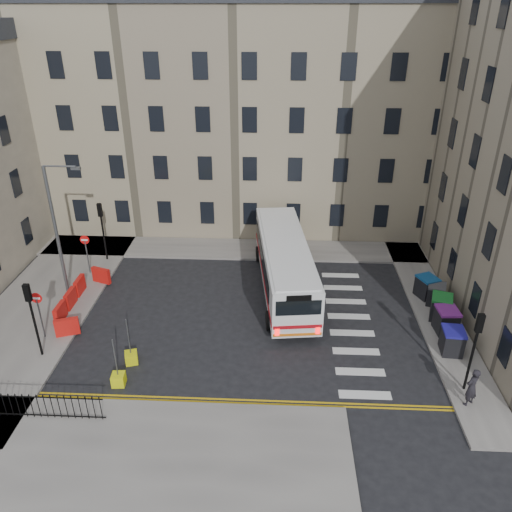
# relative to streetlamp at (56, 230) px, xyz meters

# --- Properties ---
(ground) EXTENTS (120.00, 120.00, 0.00)m
(ground) POSITION_rel_streetlamp_xyz_m (13.00, -2.00, -4.34)
(ground) COLOR black
(ground) RESTS_ON ground
(pavement_north) EXTENTS (36.00, 3.20, 0.15)m
(pavement_north) POSITION_rel_streetlamp_xyz_m (7.00, 6.60, -4.26)
(pavement_north) COLOR slate
(pavement_north) RESTS_ON ground
(pavement_east) EXTENTS (2.40, 26.00, 0.15)m
(pavement_east) POSITION_rel_streetlamp_xyz_m (22.00, 2.00, -4.26)
(pavement_east) COLOR slate
(pavement_east) RESTS_ON ground
(pavement_west) EXTENTS (6.00, 22.00, 0.15)m
(pavement_west) POSITION_rel_streetlamp_xyz_m (-1.00, -1.00, -4.26)
(pavement_west) COLOR slate
(pavement_west) RESTS_ON ground
(pavement_sw) EXTENTS (20.00, 6.00, 0.15)m
(pavement_sw) POSITION_rel_streetlamp_xyz_m (6.00, -12.00, -4.26)
(pavement_sw) COLOR slate
(pavement_sw) RESTS_ON ground
(terrace_north) EXTENTS (38.30, 10.80, 17.20)m
(terrace_north) POSITION_rel_streetlamp_xyz_m (6.00, 13.50, 4.28)
(terrace_north) COLOR gray
(terrace_north) RESTS_ON ground
(traffic_light_east) EXTENTS (0.28, 0.22, 4.10)m
(traffic_light_east) POSITION_rel_streetlamp_xyz_m (21.60, -7.50, -1.47)
(traffic_light_east) COLOR black
(traffic_light_east) RESTS_ON pavement_east
(traffic_light_nw) EXTENTS (0.28, 0.22, 4.10)m
(traffic_light_nw) POSITION_rel_streetlamp_xyz_m (1.00, 4.50, -1.47)
(traffic_light_nw) COLOR black
(traffic_light_nw) RESTS_ON pavement_west
(traffic_light_sw) EXTENTS (0.28, 0.22, 4.10)m
(traffic_light_sw) POSITION_rel_streetlamp_xyz_m (1.00, -6.00, -1.47)
(traffic_light_sw) COLOR black
(traffic_light_sw) RESTS_ON pavement_west
(streetlamp) EXTENTS (0.50, 0.22, 8.14)m
(streetlamp) POSITION_rel_streetlamp_xyz_m (0.00, 0.00, 0.00)
(streetlamp) COLOR #595B5E
(streetlamp) RESTS_ON pavement_west
(no_entry_north) EXTENTS (0.60, 0.08, 3.00)m
(no_entry_north) POSITION_rel_streetlamp_xyz_m (0.50, 2.50, -2.26)
(no_entry_north) COLOR #595B5E
(no_entry_north) RESTS_ON pavement_west
(no_entry_south) EXTENTS (0.60, 0.08, 3.00)m
(no_entry_south) POSITION_rel_streetlamp_xyz_m (0.50, -4.50, -2.26)
(no_entry_south) COLOR #595B5E
(no_entry_south) RESTS_ON pavement_west
(roadworks_barriers) EXTENTS (1.66, 6.26, 1.00)m
(roadworks_barriers) POSITION_rel_streetlamp_xyz_m (1.16, -1.50, -3.69)
(roadworks_barriers) COLOR red
(roadworks_barriers) RESTS_ON pavement_west
(iron_railings) EXTENTS (7.80, 0.04, 1.20)m
(iron_railings) POSITION_rel_streetlamp_xyz_m (1.75, -10.20, -3.59)
(iron_railings) COLOR black
(iron_railings) RESTS_ON pavement_sw
(bus) EXTENTS (4.03, 11.92, 3.18)m
(bus) POSITION_rel_streetlamp_xyz_m (13.27, 1.29, -2.50)
(bus) COLOR silver
(bus) RESTS_ON ground
(wheelie_bin_a) EXTENTS (1.15, 1.29, 1.34)m
(wheelie_bin_a) POSITION_rel_streetlamp_xyz_m (21.76, -4.77, -3.51)
(wheelie_bin_a) COLOR black
(wheelie_bin_a) RESTS_ON pavement_east
(wheelie_bin_b) EXTENTS (1.17, 1.32, 1.38)m
(wheelie_bin_b) POSITION_rel_streetlamp_xyz_m (21.97, -2.97, -3.49)
(wheelie_bin_b) COLOR black
(wheelie_bin_b) RESTS_ON pavement_east
(wheelie_bin_c) EXTENTS (1.43, 1.54, 1.40)m
(wheelie_bin_c) POSITION_rel_streetlamp_xyz_m (22.03, -1.71, -3.48)
(wheelie_bin_c) COLOR black
(wheelie_bin_c) RESTS_ON pavement_east
(wheelie_bin_d) EXTENTS (1.29, 1.38, 1.25)m
(wheelie_bin_d) POSITION_rel_streetlamp_xyz_m (22.18, -0.16, -3.56)
(wheelie_bin_d) COLOR black
(wheelie_bin_d) RESTS_ON pavement_east
(wheelie_bin_e) EXTENTS (1.43, 1.51, 1.32)m
(wheelie_bin_e) POSITION_rel_streetlamp_xyz_m (21.84, 0.60, -3.52)
(wheelie_bin_e) COLOR black
(wheelie_bin_e) RESTS_ON pavement_east
(pedestrian) EXTENTS (0.84, 0.77, 1.92)m
(pedestrian) POSITION_rel_streetlamp_xyz_m (21.45, -8.49, -3.23)
(pedestrian) COLOR black
(pedestrian) RESTS_ON pavement_east
(bollard_yellow) EXTENTS (0.75, 0.75, 0.60)m
(bollard_yellow) POSITION_rel_streetlamp_xyz_m (5.67, -6.24, -4.04)
(bollard_yellow) COLOR #C8CD0B
(bollard_yellow) RESTS_ON ground
(bollard_chevron) EXTENTS (0.64, 0.64, 0.60)m
(bollard_chevron) POSITION_rel_streetlamp_xyz_m (5.50, -7.85, -4.04)
(bollard_chevron) COLOR #D1D80C
(bollard_chevron) RESTS_ON ground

